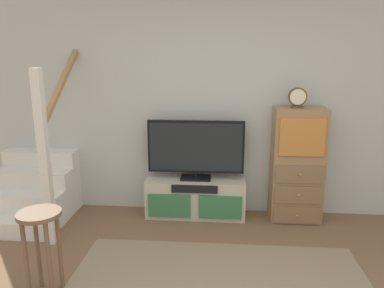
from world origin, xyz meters
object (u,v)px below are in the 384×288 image
at_px(television, 196,148).
at_px(side_cabinet, 297,165).
at_px(media_console, 196,198).
at_px(bar_stool_near, 41,234).
at_px(desk_clock, 297,98).

distance_m(television, side_cabinet, 1.20).
height_order(media_console, side_cabinet, side_cabinet).
distance_m(television, bar_stool_near, 2.01).
xyz_separation_m(desk_clock, bar_stool_near, (-2.24, -1.62, -0.92)).
bearing_deg(television, media_console, -90.00).
height_order(television, bar_stool_near, television).
relative_size(side_cabinet, desk_clock, 5.89).
bearing_deg(bar_stool_near, desk_clock, 35.84).
bearing_deg(television, bar_stool_near, -123.93).
xyz_separation_m(television, side_cabinet, (1.18, -0.01, -0.18)).
distance_m(television, desk_clock, 1.29).
bearing_deg(desk_clock, television, 178.55).
distance_m(media_console, side_cabinet, 1.26).
xyz_separation_m(side_cabinet, bar_stool_near, (-2.29, -1.63, -0.13)).
relative_size(television, side_cabinet, 0.85).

